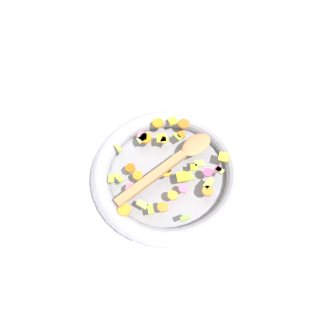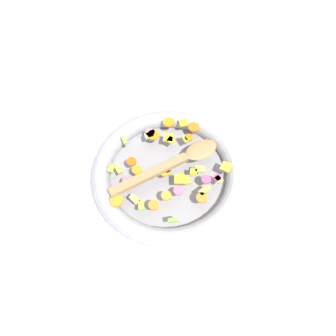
{
  "view_description": "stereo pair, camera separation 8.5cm",
  "coord_description": "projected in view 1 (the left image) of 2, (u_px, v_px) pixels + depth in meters",
  "views": [
    {
      "loc": [
        -0.38,
        -0.17,
        0.79
      ],
      "look_at": [
        0.0,
        0.0,
        0.05
      ],
      "focal_mm": 35.0,
      "sensor_mm": 36.0,
      "label": 1
    },
    {
      "loc": [
        -0.34,
        -0.25,
        0.79
      ],
      "look_at": [
        0.0,
        0.0,
        0.05
      ],
      "focal_mm": 35.0,
      "sensor_mm": 36.0,
      "label": 2
    }
  ],
  "objects": [
    {
      "name": "skillet",
      "position": [
        168.0,
        173.0,
        0.88
      ],
      "size": [
        0.41,
        0.41,
        0.05
      ],
      "color": "gray",
      "rests_on": "ground_plane"
    },
    {
      "name": "chopped_vegetables",
      "position": [
        166.0,
        165.0,
        0.85
      ],
      "size": [
        0.34,
        0.3,
        0.01
      ],
      "color": "orange",
      "rests_on": "skillet"
    },
    {
      "name": "wooden_spoon",
      "position": [
        175.0,
        160.0,
        0.85
      ],
      "size": [
        0.3,
        0.17,
        0.01
      ],
      "color": "#A87F51",
      "rests_on": "chopped_vegetables"
    },
    {
      "name": "ground_plane",
      "position": [
        168.0,
        177.0,
        0.9
      ],
      "size": [
        4.0,
        4.0,
        0.0
      ],
      "primitive_type": "plane",
      "color": "silver"
    }
  ]
}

